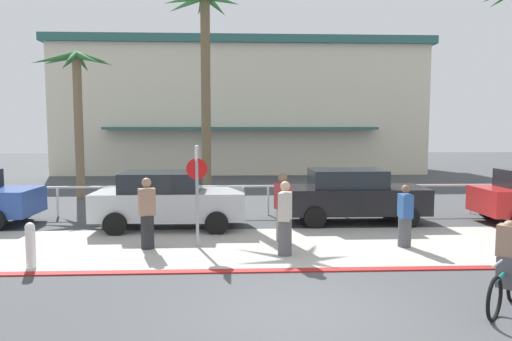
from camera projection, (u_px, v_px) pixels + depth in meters
ground_plane at (265, 207)px, 17.37m from camera, size 80.00×80.00×0.00m
sidewalk_strip at (280, 246)px, 11.60m from camera, size 44.00×4.00×0.02m
curb_paint at (289, 270)px, 9.61m from camera, size 44.00×0.24×0.03m
building_backdrop at (241, 109)px, 33.33m from camera, size 24.73×10.36×8.81m
rail_fence at (268, 191)px, 15.80m from camera, size 19.11×0.08×1.04m
stop_sign_bike_lane at (197, 181)px, 11.37m from camera, size 0.52×0.56×2.56m
bollard_0 at (31, 245)px, 9.72m from camera, size 0.20×0.20×1.00m
palm_tree_0 at (77, 86)px, 19.19m from camera, size 2.91×3.02×6.20m
palm_tree_1 at (204, 51)px, 17.30m from camera, size 2.86×3.27×8.08m
car_silver_1 at (168, 199)px, 13.67m from camera, size 4.40×2.02×1.69m
car_black_2 at (353, 195)px, 14.59m from camera, size 4.40×2.02×1.69m
cyclist_teal_0 at (507, 267)px, 7.56m from camera, size 1.34×1.32×1.50m
pedestrian_0 at (282, 210)px, 11.99m from camera, size 0.44×0.48×1.83m
pedestrian_1 at (285, 221)px, 10.69m from camera, size 0.40×0.46×1.76m
pedestrian_2 at (405, 219)px, 11.48m from camera, size 0.33×0.41×1.58m
pedestrian_3 at (147, 216)px, 11.29m from camera, size 0.46×0.40×1.78m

